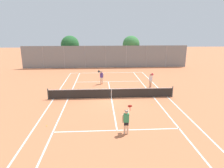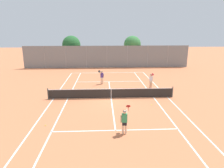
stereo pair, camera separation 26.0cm
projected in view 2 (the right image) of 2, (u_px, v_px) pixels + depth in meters
name	position (u px, v px, depth m)	size (l,w,h in m)	color
ground_plane	(111.00, 98.00, 19.16)	(120.00, 120.00, 0.00)	#C67047
court_line_markings	(111.00, 98.00, 19.15)	(11.10, 23.90, 0.01)	white
tennis_net	(111.00, 93.00, 19.02)	(12.00, 0.10, 1.07)	#474C47
player_near_side	(124.00, 120.00, 12.30)	(0.69, 0.73, 1.77)	beige
player_far_left	(102.00, 77.00, 23.95)	(0.71, 0.72, 1.77)	beige
player_far_right	(151.00, 80.00, 22.43)	(0.43, 0.90, 1.77)	#D8A884
loose_tennis_ball_0	(45.00, 125.00, 13.58)	(0.07, 0.07, 0.07)	#D1DB33
loose_tennis_ball_1	(157.00, 90.00, 21.71)	(0.07, 0.07, 0.07)	#D1DB33
loose_tennis_ball_2	(151.00, 105.00, 17.31)	(0.07, 0.07, 0.07)	#D1DB33
loose_tennis_ball_3	(142.00, 80.00, 25.95)	(0.07, 0.07, 0.07)	#D1DB33
back_fence	(107.00, 57.00, 34.29)	(28.33, 0.08, 3.80)	gray
tree_behind_left	(71.00, 45.00, 35.85)	(3.24, 3.24, 5.41)	brown
tree_behind_right	(133.00, 45.00, 35.50)	(3.01, 3.01, 5.39)	brown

